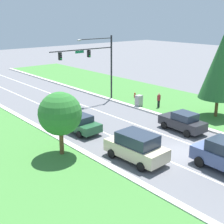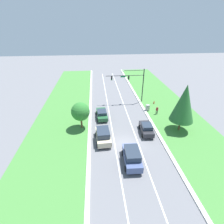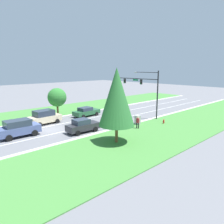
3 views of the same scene
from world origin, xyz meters
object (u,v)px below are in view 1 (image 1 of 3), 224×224
Objects in this scene: forest_sedan at (78,123)px; fire_hydrant at (135,95)px; conifer_near_right_tree at (221,67)px; champagne_suv at (136,147)px; utility_cabinet at (139,101)px; oak_near_left_tree at (60,114)px; charcoal_sedan at (183,122)px; traffic_signal_mast at (95,59)px; pedestrian at (159,100)px.

forest_sedan reaches higher than fire_hydrant.
champagne_suv is at bearing -171.93° from conifer_near_right_tree.
utility_cabinet reaches higher than fire_hydrant.
oak_near_left_tree is at bearing -141.23° from forest_sedan.
conifer_near_right_tree is at bearing 5.13° from champagne_suv.
charcoal_sedan is 0.93× the size of champagne_suv.
fire_hydrant is at bearing -18.70° from traffic_signal_mast.
pedestrian is (1.42, -1.67, 0.27)m from utility_cabinet.
charcoal_sedan is at bearing 9.07° from champagne_suv.
oak_near_left_tree reaches higher than fire_hydrant.
traffic_signal_mast reaches higher than pedestrian.
utility_cabinet is at bearing -62.32° from traffic_signal_mast.
conifer_near_right_tree is 1.72× the size of oak_near_left_tree.
conifer_near_right_tree is at bearing -66.10° from utility_cabinet.
conifer_near_right_tree is (5.80, 0.31, 4.19)m from charcoal_sedan.
fire_hydrant is 0.09× the size of conifer_near_right_tree.
fire_hydrant is (2.37, 3.06, -0.32)m from utility_cabinet.
champagne_suv is (-0.13, -7.45, 0.25)m from forest_sedan.
traffic_signal_mast is 6.93m from utility_cabinet.
champagne_suv is 0.57× the size of conifer_near_right_tree.
utility_cabinet is 0.79× the size of pedestrian.
conifer_near_right_tree reaches higher than oak_near_left_tree.
conifer_near_right_tree is (1.94, -5.91, 4.11)m from pedestrian.
utility_cabinet is (2.47, -4.70, -4.45)m from traffic_signal_mast.
oak_near_left_tree reaches higher than forest_sedan.
utility_cabinet is 0.28× the size of oak_near_left_tree.
utility_cabinet is 9.39m from conifer_near_right_tree.
fire_hydrant is at bearing 19.79° from forest_sedan.
champagne_suv is 13.53m from pedestrian.
conifer_near_right_tree is at bearing -8.00° from oak_near_left_tree.
oak_near_left_tree is (-14.61, -3.59, 2.21)m from pedestrian.
forest_sedan is at bearing 86.09° from champagne_suv.
fire_hydrant is at bearing 52.26° from utility_cabinet.
pedestrian is at bearing -1.56° from forest_sedan.
oak_near_left_tree is (-15.56, -8.32, 2.80)m from fire_hydrant.
forest_sedan is 9.74m from utility_cabinet.
champagne_suv is 13.51m from utility_cabinet.
champagne_suv is 0.98× the size of oak_near_left_tree.
fire_hydrant is 11.69m from conifer_near_right_tree.
utility_cabinet is 14.42m from oak_near_left_tree.
oak_near_left_tree is at bearing -137.11° from traffic_signal_mast.
fire_hydrant is at bearing 43.14° from champagne_suv.
utility_cabinet is (9.66, 9.43, -0.36)m from champagne_suv.
oak_near_left_tree is (-10.75, 2.64, 2.29)m from charcoal_sedan.
fire_hydrant is (11.91, 5.04, -0.44)m from forest_sedan.
champagne_suv is at bearing 22.82° from pedestrian.
champagne_suv is at bearing -116.99° from traffic_signal_mast.
charcoal_sedan is at bearing -42.97° from forest_sedan.
charcoal_sedan reaches higher than pedestrian.
oak_near_left_tree is at bearing 1.62° from pedestrian.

